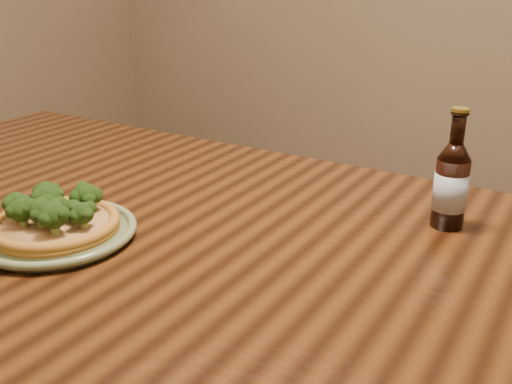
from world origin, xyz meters
The scene contains 4 objects.
table centered at (0.00, 0.10, 0.66)m, with size 1.60×0.90×0.75m.
plate centered at (-0.09, -0.03, 0.76)m, with size 0.25×0.25×0.02m.
pizza centered at (-0.09, -0.03, 0.78)m, with size 0.20×0.20×0.07m.
beer_bottle centered at (0.43, 0.34, 0.82)m, with size 0.06×0.06×0.20m.
Camera 1 is at (0.63, -0.61, 1.17)m, focal length 42.00 mm.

